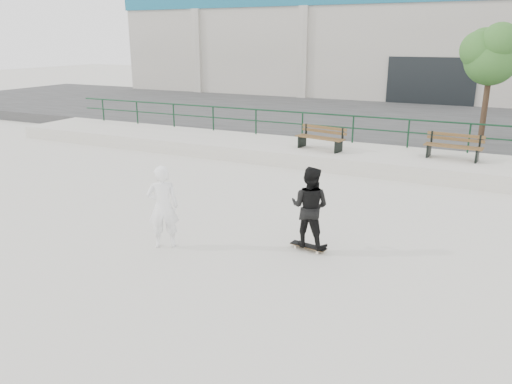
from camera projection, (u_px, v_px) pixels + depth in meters
The scene contains 11 objects.
ground at pixel (245, 282), 9.07m from camera, with size 120.00×120.00×0.00m, color beige.
ledge at pixel (370, 159), 17.17m from camera, with size 30.00×3.00×0.50m, color beige.
parking_strip at pixel (411, 123), 24.48m from camera, with size 60.00×14.00×0.50m, color #333333.
railing at pixel (380, 125), 18.00m from camera, with size 28.00×0.06×1.03m.
commercial_building at pixel (450, 33), 35.25m from camera, with size 44.20×16.33×8.00m.
bench_left at pixel (321, 138), 17.39m from camera, with size 1.83×0.87×0.81m.
bench_right at pixel (454, 147), 16.02m from camera, with size 1.82×0.68×0.82m.
tree at pixel (493, 53), 18.29m from camera, with size 2.42×2.15×4.30m.
skateboard at pixel (308, 246), 10.42m from camera, with size 0.80×0.32×0.09m.
standing_skater at pixel (310, 207), 10.17m from camera, with size 0.82×0.64×1.70m, color black.
seated_skater at pixel (163, 207), 10.34m from camera, with size 0.65×0.42×1.77m, color white.
Camera 1 is at (3.73, -7.29, 4.23)m, focal length 35.00 mm.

